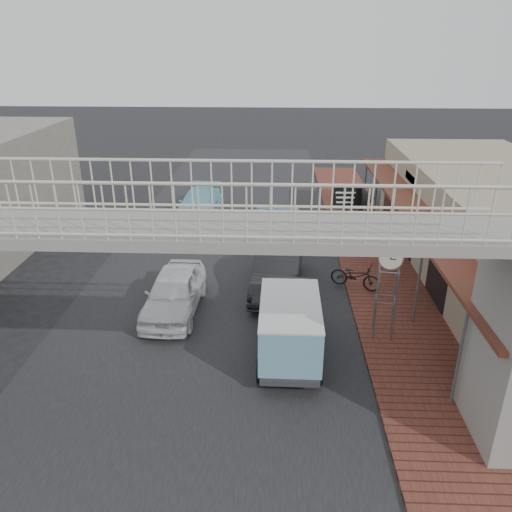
# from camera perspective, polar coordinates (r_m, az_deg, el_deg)

# --- Properties ---
(ground) EXTENTS (120.00, 120.00, 0.00)m
(ground) POSITION_cam_1_polar(r_m,az_deg,el_deg) (16.27, -6.12, -9.05)
(ground) COLOR black
(ground) RESTS_ON ground
(road_strip) EXTENTS (10.00, 60.00, 0.01)m
(road_strip) POSITION_cam_1_polar(r_m,az_deg,el_deg) (16.27, -6.12, -9.03)
(road_strip) COLOR black
(road_strip) RESTS_ON ground
(sidewalk) EXTENTS (3.00, 40.00, 0.10)m
(sidewalk) POSITION_cam_1_polar(r_m,az_deg,el_deg) (19.15, 14.90, -4.29)
(sidewalk) COLOR brown
(sidewalk) RESTS_ON ground
(shophouse_row) EXTENTS (7.20, 18.00, 4.00)m
(shophouse_row) POSITION_cam_1_polar(r_m,az_deg,el_deg) (20.70, 27.07, 1.90)
(shophouse_row) COLOR gray
(shophouse_row) RESTS_ON ground
(footbridge) EXTENTS (16.40, 2.40, 6.34)m
(footbridge) POSITION_cam_1_polar(r_m,az_deg,el_deg) (11.27, -9.67, -6.25)
(footbridge) COLOR gray
(footbridge) RESTS_ON ground
(white_hatchback) EXTENTS (1.86, 4.37, 1.47)m
(white_hatchback) POSITION_cam_1_polar(r_m,az_deg,el_deg) (17.44, -9.34, -4.09)
(white_hatchback) COLOR white
(white_hatchback) RESTS_ON ground
(dark_sedan) EXTENTS (2.07, 4.81, 1.54)m
(dark_sedan) POSITION_cam_1_polar(r_m,az_deg,el_deg) (18.71, 2.48, -1.69)
(dark_sedan) COLOR black
(dark_sedan) RESTS_ON ground
(angkot_curb) EXTENTS (2.80, 5.07, 1.34)m
(angkot_curb) POSITION_cam_1_polar(r_m,az_deg,el_deg) (24.31, 2.80, 4.09)
(angkot_curb) COLOR #75B9CB
(angkot_curb) RESTS_ON ground
(angkot_far) EXTENTS (2.29, 4.88, 1.38)m
(angkot_far) POSITION_cam_1_polar(r_m,az_deg,el_deg) (26.99, -6.53, 5.98)
(angkot_far) COLOR #7ECEDA
(angkot_far) RESTS_ON ground
(angkot_van) EXTENTS (1.82, 3.89, 1.90)m
(angkot_van) POSITION_cam_1_polar(r_m,az_deg,el_deg) (14.65, 3.88, -7.39)
(angkot_van) COLOR black
(angkot_van) RESTS_ON ground
(motorcycle_near) EXTENTS (2.00, 1.38, 1.00)m
(motorcycle_near) POSITION_cam_1_polar(r_m,az_deg,el_deg) (19.06, 11.29, -2.23)
(motorcycle_near) COLOR black
(motorcycle_near) RESTS_ON sidewalk
(motorcycle_far) EXTENTS (1.57, 1.08, 0.92)m
(motorcycle_far) POSITION_cam_1_polar(r_m,az_deg,el_deg) (26.67, 11.78, 5.13)
(motorcycle_far) COLOR black
(motorcycle_far) RESTS_ON sidewalk
(street_clock) EXTENTS (0.78, 0.67, 3.08)m
(street_clock) POSITION_cam_1_polar(r_m,az_deg,el_deg) (15.36, 15.07, -0.61)
(street_clock) COLOR #59595B
(street_clock) RESTS_ON sidewalk
(arrow_sign) EXTENTS (1.81, 1.14, 3.14)m
(arrow_sign) POSITION_cam_1_polar(r_m,az_deg,el_deg) (21.32, 12.35, 6.32)
(arrow_sign) COLOR #59595B
(arrow_sign) RESTS_ON sidewalk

